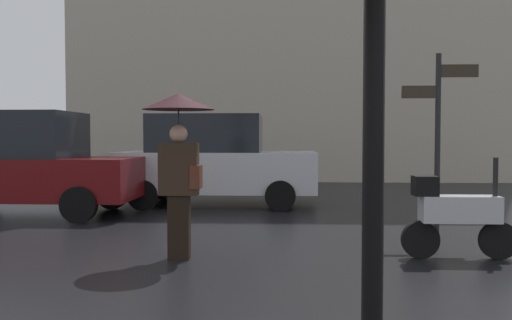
{
  "coord_description": "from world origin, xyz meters",
  "views": [
    {
      "loc": [
        -0.12,
        -2.62,
        1.47
      ],
      "look_at": [
        -0.46,
        4.03,
        1.2
      ],
      "focal_mm": 38.4,
      "sensor_mm": 36.0,
      "label": 1
    }
  ],
  "objects_px": {
    "parked_car_left": "(214,160)",
    "pedestrian_with_umbrella": "(179,137)",
    "parked_car_right": "(22,164)",
    "street_signpost": "(438,126)",
    "parked_scooter": "(456,213)"
  },
  "relations": [
    {
      "from": "parked_car_right",
      "to": "parked_scooter",
      "type": "bearing_deg",
      "value": -33.13
    },
    {
      "from": "pedestrian_with_umbrella",
      "to": "parked_car_left",
      "type": "relative_size",
      "value": 0.47
    },
    {
      "from": "parked_car_left",
      "to": "street_signpost",
      "type": "height_order",
      "value": "street_signpost"
    },
    {
      "from": "pedestrian_with_umbrella",
      "to": "parked_car_right",
      "type": "distance_m",
      "value": 5.2
    },
    {
      "from": "parked_car_left",
      "to": "pedestrian_with_umbrella",
      "type": "bearing_deg",
      "value": 99.31
    },
    {
      "from": "pedestrian_with_umbrella",
      "to": "street_signpost",
      "type": "distance_m",
      "value": 3.8
    },
    {
      "from": "parked_scooter",
      "to": "parked_car_right",
      "type": "distance_m",
      "value": 7.85
    },
    {
      "from": "pedestrian_with_umbrella",
      "to": "parked_car_right",
      "type": "xyz_separation_m",
      "value": [
        -3.71,
        3.61,
        -0.5
      ]
    },
    {
      "from": "parked_car_left",
      "to": "street_signpost",
      "type": "distance_m",
      "value": 5.4
    },
    {
      "from": "street_signpost",
      "to": "parked_car_left",
      "type": "bearing_deg",
      "value": 134.49
    },
    {
      "from": "pedestrian_with_umbrella",
      "to": "parked_car_left",
      "type": "distance_m",
      "value": 5.37
    },
    {
      "from": "pedestrian_with_umbrella",
      "to": "parked_scooter",
      "type": "distance_m",
      "value": 3.47
    },
    {
      "from": "parked_car_right",
      "to": "street_signpost",
      "type": "xyz_separation_m",
      "value": [
        7.19,
        -2.1,
        0.65
      ]
    },
    {
      "from": "parked_car_left",
      "to": "parked_car_right",
      "type": "relative_size",
      "value": 1.02
    },
    {
      "from": "parked_car_right",
      "to": "street_signpost",
      "type": "distance_m",
      "value": 7.52
    }
  ]
}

